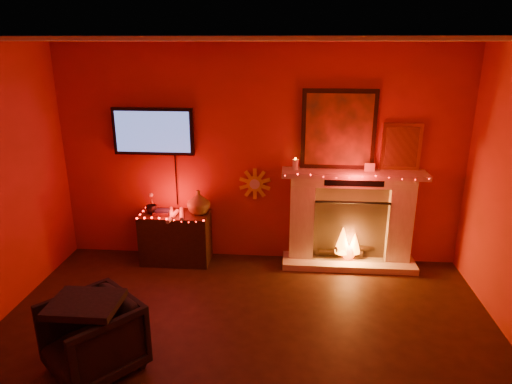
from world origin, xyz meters
TOP-DOWN VIEW (x-y plane):
  - room at (0.00, 0.00)m, footprint 5.00×5.00m
  - fireplace at (1.14, 2.39)m, footprint 1.72×0.40m
  - tv at (-1.30, 2.45)m, footprint 1.00×0.07m
  - sunburst_clock at (-0.05, 2.48)m, footprint 0.40×0.03m
  - console_table at (-1.02, 2.26)m, footprint 0.88×0.55m
  - armchair at (-1.23, 0.18)m, footprint 0.99×0.99m

SIDE VIEW (x-z plane):
  - armchair at x=-1.23m, z-range 0.00..0.65m
  - console_table at x=-1.02m, z-range -0.09..0.86m
  - fireplace at x=1.14m, z-range -0.37..1.81m
  - sunburst_clock at x=-0.05m, z-range 0.80..1.20m
  - room at x=0.00m, z-range -1.15..3.85m
  - tv at x=-1.30m, z-range 1.03..2.27m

